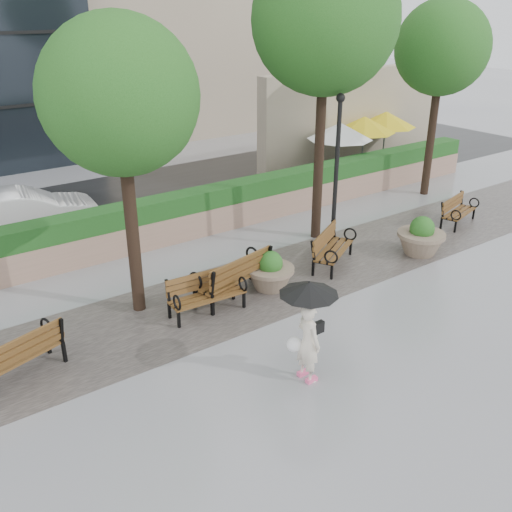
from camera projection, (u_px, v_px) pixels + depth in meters
ground at (368, 329)px, 12.30m from camera, size 100.00×100.00×0.00m
cobble_strip at (282, 279)px, 14.52m from camera, size 28.00×3.20×0.01m
hedge_wall at (201, 212)px, 17.21m from camera, size 24.00×0.80×1.35m
cafe_wall at (357, 118)px, 23.97m from camera, size 10.00×0.60×4.00m
cafe_hedge at (385, 167)px, 22.71m from camera, size 8.00×0.50×0.90m
asphalt_street at (144, 199)px, 20.44m from camera, size 40.00×7.00×0.00m
bench_0 at (16, 366)px, 10.55m from camera, size 1.95×1.25×0.98m
bench_1 at (207, 302)px, 12.84m from camera, size 1.78×0.80×0.93m
bench_2 at (233, 284)px, 13.54m from camera, size 2.15×1.24×1.09m
bench_3 at (332, 255)px, 15.19m from camera, size 1.89×1.49×0.96m
bench_4 at (458, 216)px, 18.02m from camera, size 1.71×1.02×0.86m
planter_left at (270, 274)px, 13.90m from camera, size 1.18×1.18×0.99m
planter_right at (421, 239)px, 15.81m from camera, size 1.31×1.31×1.10m
lamppost at (336, 184)px, 15.50m from camera, size 0.28×0.28×4.34m
tree_0 at (126, 102)px, 11.37m from camera, size 3.31×3.18×6.37m
tree_1 at (327, 26)px, 14.91m from camera, size 3.89×3.87×7.98m
tree_2 at (443, 52)px, 19.12m from camera, size 3.27×3.14×6.65m
patio_umb_white at (340, 132)px, 21.49m from camera, size 2.50×2.50×2.30m
patio_umb_yellow_a at (364, 125)px, 22.67m from camera, size 2.50×2.50×2.30m
patio_umb_yellow_b at (386, 119)px, 23.69m from camera, size 2.50×2.50×2.30m
car_right at (25, 213)px, 16.96m from camera, size 4.48×2.07×1.42m
pedestrian at (308, 322)px, 10.23m from camera, size 1.08×1.08×1.98m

